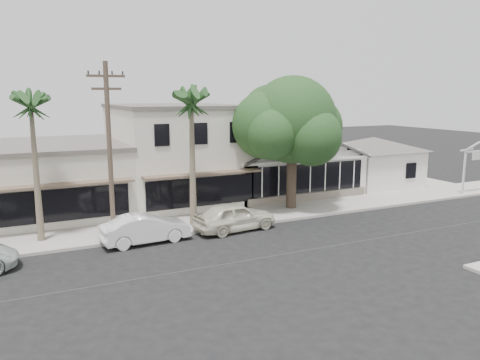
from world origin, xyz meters
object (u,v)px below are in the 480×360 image
utility_pole (110,149)px  shade_tree (290,122)px  car_0 (235,217)px  car_1 (146,229)px

utility_pole → shade_tree: (11.72, 2.34, 0.89)m
car_0 → utility_pole: bearing=78.7°
utility_pole → car_0: utility_pole is taller
car_0 → car_1: size_ratio=1.03×
utility_pole → car_0: size_ratio=1.94×
car_1 → utility_pole: bearing=63.1°
utility_pole → car_1: utility_pole is taller
utility_pole → car_0: (6.48, -0.62, -4.00)m
utility_pole → car_1: (1.48, -0.63, -4.05)m
utility_pole → shade_tree: 11.98m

